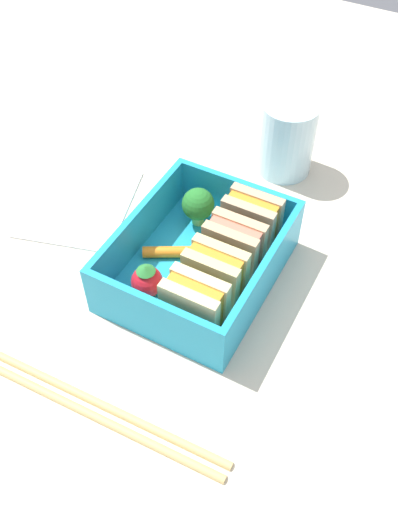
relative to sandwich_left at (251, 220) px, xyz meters
The scene contains 13 objects.
ground_plane 7.61cm from the sandwich_left, 24.97° to the right, with size 120.00×120.00×2.00cm, color beige.
bento_tray 6.74cm from the sandwich_left, 24.97° to the right, with size 16.33×13.08×1.20cm, color #1F9CC7.
bento_rim 6.02cm from the sandwich_left, 24.97° to the right, with size 16.33×13.08×4.30cm.
sandwich_left is the anchor object (origin of this frame).
sandwich_center_left 3.63cm from the sandwich_left, ahead, with size 2.87×5.07×4.92cm.
sandwich_center 7.27cm from the sandwich_left, ahead, with size 2.87×5.07×4.92cm.
sandwich_center_right 10.90cm from the sandwich_left, ahead, with size 2.87×5.07×4.92cm.
broccoli_floret 5.36cm from the sandwich_left, 85.41° to the right, with size 3.11×3.11×3.94cm.
carrot_stick_far_left 7.83cm from the sandwich_left, 45.52° to the right, with size 1.05×1.05×5.26cm, color orange.
strawberry_far_left 11.32cm from the sandwich_left, 27.09° to the right, with size 2.77×2.77×3.37cm.
chopstick_pair 21.36cm from the sandwich_left, ahead, with size 2.56×21.12×0.70cm.
drinking_glass 12.52cm from the sandwich_left, behind, with size 5.83×5.83×8.05cm, color silver.
folded_napkin 18.50cm from the sandwich_left, 80.81° to the right, with size 11.95×10.23×0.40cm, color white.
Camera 1 is at (29.44, 15.84, 40.67)cm, focal length 40.00 mm.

